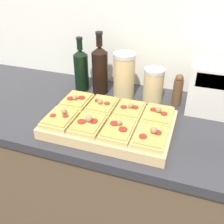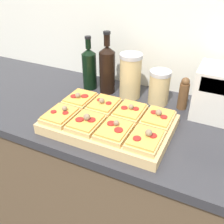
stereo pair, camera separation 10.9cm
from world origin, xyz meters
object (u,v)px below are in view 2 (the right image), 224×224
(grain_jar_short, at_px, (159,87))
(grain_jar_tall, at_px, (130,76))
(cutting_board, at_px, (109,124))
(wine_bottle, at_px, (107,68))
(pepper_mill, at_px, (184,94))
(olive_oil_bottle, at_px, (89,68))
(toaster_oven, at_px, (223,94))

(grain_jar_short, bearing_deg, grain_jar_tall, 180.00)
(cutting_board, xyz_separation_m, wine_bottle, (-0.16, 0.30, 0.11))
(cutting_board, relative_size, grain_jar_tall, 2.29)
(cutting_board, distance_m, grain_jar_tall, 0.31)
(wine_bottle, distance_m, pepper_mill, 0.40)
(grain_jar_tall, height_order, pepper_mill, grain_jar_tall)
(grain_jar_tall, distance_m, grain_jar_short, 0.15)
(grain_jar_tall, bearing_deg, wine_bottle, 180.00)
(olive_oil_bottle, xyz_separation_m, wine_bottle, (0.10, 0.00, 0.01))
(grain_jar_tall, relative_size, pepper_mill, 1.43)
(grain_jar_short, bearing_deg, pepper_mill, 0.00)
(olive_oil_bottle, bearing_deg, grain_jar_short, -0.00)
(grain_jar_tall, relative_size, toaster_oven, 0.89)
(olive_oil_bottle, relative_size, wine_bottle, 0.89)
(pepper_mill, bearing_deg, wine_bottle, 180.00)
(wine_bottle, bearing_deg, toaster_oven, -0.09)
(cutting_board, height_order, grain_jar_short, grain_jar_short)
(cutting_board, distance_m, pepper_mill, 0.38)
(grain_jar_tall, xyz_separation_m, toaster_oven, (0.43, -0.00, 0.00))
(grain_jar_tall, xyz_separation_m, pepper_mill, (0.27, 0.00, -0.04))
(olive_oil_bottle, bearing_deg, toaster_oven, -0.07)
(olive_oil_bottle, distance_m, grain_jar_tall, 0.23)
(cutting_board, xyz_separation_m, pepper_mill, (0.24, 0.30, 0.05))
(olive_oil_bottle, height_order, pepper_mill, olive_oil_bottle)
(grain_jar_short, bearing_deg, cutting_board, -111.66)
(cutting_board, relative_size, wine_bottle, 1.63)
(grain_jar_tall, bearing_deg, pepper_mill, 0.00)
(olive_oil_bottle, relative_size, grain_jar_short, 1.67)
(wine_bottle, distance_m, toaster_oven, 0.56)
(grain_jar_short, relative_size, toaster_oven, 0.66)
(olive_oil_bottle, height_order, grain_jar_short, olive_oil_bottle)
(cutting_board, relative_size, pepper_mill, 3.28)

